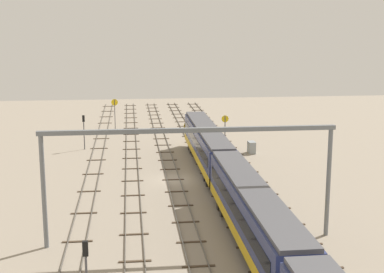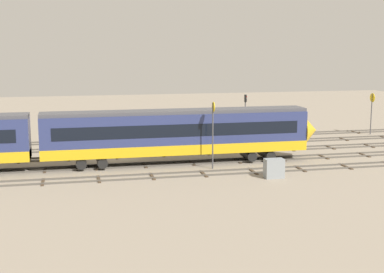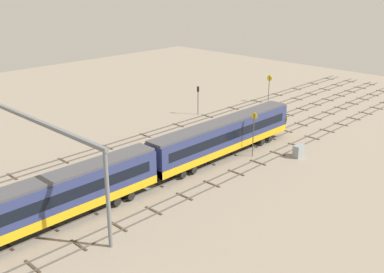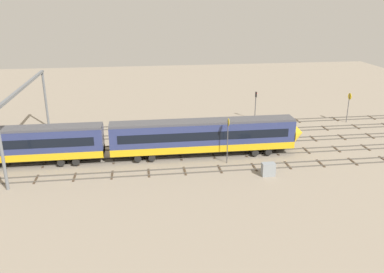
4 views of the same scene
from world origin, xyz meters
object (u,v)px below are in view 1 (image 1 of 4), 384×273
(train, at_px, (251,213))
(overhead_gantry, at_px, (190,154))
(signal_light_trackside_departure, at_px, (84,127))
(relay_cabinet, at_px, (252,147))
(speed_sign_mid_trackside, at_px, (115,109))
(signal_light_trackside_approach, at_px, (86,270))
(speed_sign_near_foreground, at_px, (225,132))

(train, relative_size, overhead_gantry, 3.26)
(signal_light_trackside_departure, xyz_separation_m, relay_cabinet, (-4.91, -22.52, -2.33))
(speed_sign_mid_trackside, xyz_separation_m, signal_light_trackside_approach, (-60.62, 0.22, -0.14))
(speed_sign_near_foreground, bearing_deg, signal_light_trackside_approach, 158.60)
(overhead_gantry, height_order, signal_light_trackside_departure, overhead_gantry)
(train, bearing_deg, speed_sign_mid_trackside, 12.94)
(signal_light_trackside_approach, bearing_deg, speed_sign_mid_trackside, -0.21)
(speed_sign_mid_trackside, xyz_separation_m, relay_cabinet, (-19.66, -18.63, -2.60))
(train, relative_size, speed_sign_mid_trackside, 14.99)
(train, height_order, speed_sign_mid_trackside, speed_sign_mid_trackside)
(signal_light_trackside_approach, height_order, signal_light_trackside_departure, signal_light_trackside_approach)
(speed_sign_near_foreground, xyz_separation_m, signal_light_trackside_approach, (-36.97, 14.49, -0.49))
(speed_sign_near_foreground, distance_m, signal_light_trackside_departure, 20.24)
(signal_light_trackside_departure, height_order, relay_cabinet, signal_light_trackside_departure)
(train, relative_size, signal_light_trackside_approach, 15.02)
(speed_sign_mid_trackside, height_order, signal_light_trackside_departure, speed_sign_mid_trackside)
(speed_sign_near_foreground, distance_m, relay_cabinet, 6.61)
(train, bearing_deg, speed_sign_near_foreground, -5.66)
(speed_sign_mid_trackside, bearing_deg, signal_light_trackside_departure, 165.22)
(train, distance_m, speed_sign_mid_trackside, 51.84)
(overhead_gantry, xyz_separation_m, speed_sign_mid_trackside, (49.15, 7.03, -3.73))
(overhead_gantry, distance_m, signal_light_trackside_departure, 36.32)
(speed_sign_near_foreground, height_order, signal_light_trackside_approach, speed_sign_near_foreground)
(train, xyz_separation_m, signal_light_trackside_approach, (-10.11, 11.83, 0.59))
(train, distance_m, speed_sign_near_foreground, 27.01)
(overhead_gantry, bearing_deg, speed_sign_near_foreground, -15.85)
(train, bearing_deg, relay_cabinet, -12.82)
(speed_sign_near_foreground, xyz_separation_m, relay_cabinet, (4.00, -4.36, -2.94))
(overhead_gantry, xyz_separation_m, speed_sign_near_foreground, (25.50, -7.24, -3.38))
(speed_sign_near_foreground, height_order, signal_light_trackside_departure, speed_sign_near_foreground)
(signal_light_trackside_departure, distance_m, relay_cabinet, 23.17)
(speed_sign_mid_trackside, relative_size, signal_light_trackside_approach, 1.00)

